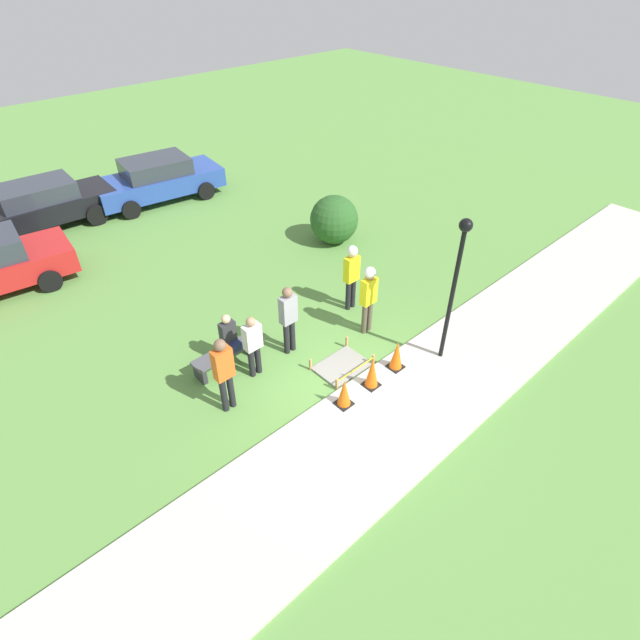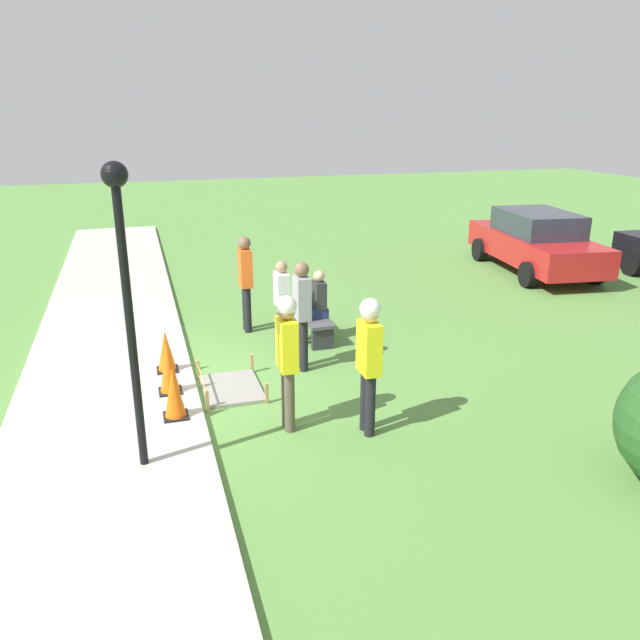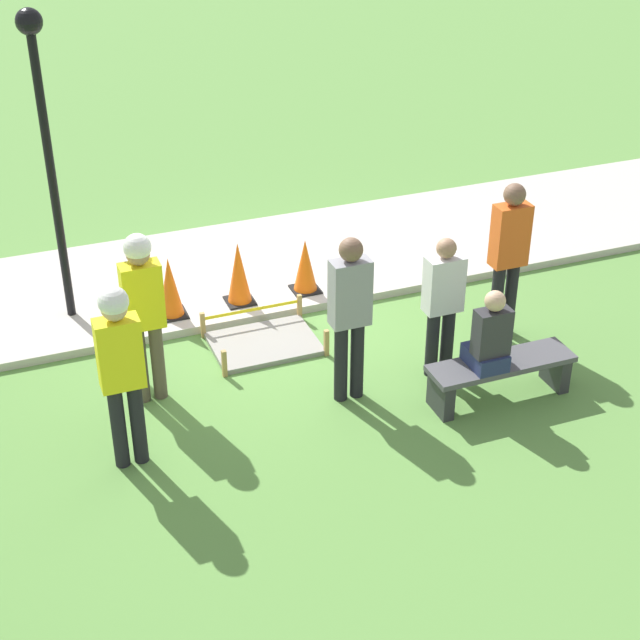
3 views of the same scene
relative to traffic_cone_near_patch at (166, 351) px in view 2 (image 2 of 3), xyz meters
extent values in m
plane|color=#5B8E42|center=(0.41, 0.39, -0.44)|extent=(60.00, 60.00, 0.00)
cube|color=#BCB7AD|center=(0.41, -0.94, -0.39)|extent=(28.00, 2.66, 0.10)
cube|color=gray|center=(0.84, 0.91, -0.41)|extent=(1.18, 0.88, 0.06)
cube|color=tan|center=(0.25, 0.47, -0.28)|extent=(0.05, 0.05, 0.32)
cube|color=tan|center=(1.43, 0.47, -0.28)|extent=(0.05, 0.05, 0.32)
cube|color=tan|center=(0.25, 1.35, -0.28)|extent=(0.05, 0.05, 0.32)
cube|color=tan|center=(1.43, 1.35, -0.28)|extent=(0.05, 0.05, 0.32)
cube|color=yellow|center=(0.84, 0.47, -0.20)|extent=(1.18, 0.00, 0.04)
cube|color=black|center=(0.00, 0.00, -0.33)|extent=(0.34, 0.34, 0.02)
cone|color=orange|center=(0.00, 0.00, 0.02)|extent=(0.29, 0.29, 0.66)
cube|color=black|center=(0.84, -0.01, -0.33)|extent=(0.34, 0.34, 0.02)
cone|color=orange|center=(0.84, -0.01, 0.07)|extent=(0.29, 0.29, 0.76)
cube|color=black|center=(1.68, 0.01, -0.33)|extent=(0.34, 0.34, 0.02)
cone|color=orange|center=(1.68, 0.01, 0.05)|extent=(0.29, 0.29, 0.72)
cube|color=#2D2D33|center=(-1.80, 2.77, -0.24)|extent=(0.12, 0.40, 0.39)
cube|color=#2D2D33|center=(-0.44, 2.77, -0.24)|extent=(0.12, 0.40, 0.39)
cube|color=#4C4C51|center=(-1.12, 2.77, -0.02)|extent=(1.56, 0.44, 0.06)
cube|color=navy|center=(-0.92, 2.77, 0.10)|extent=(0.34, 0.44, 0.18)
cube|color=#2D2D33|center=(-0.92, 2.85, 0.44)|extent=(0.36, 0.20, 0.50)
sphere|color=tan|center=(-0.92, 2.85, 0.80)|extent=(0.21, 0.21, 0.21)
cylinder|color=brown|center=(2.16, 1.47, 0.00)|extent=(0.14, 0.14, 0.87)
cylinder|color=brown|center=(2.34, 1.47, 0.00)|extent=(0.14, 0.14, 0.87)
cube|color=yellow|center=(2.25, 1.47, 0.78)|extent=(0.40, 0.22, 0.69)
sphere|color=#A37A5B|center=(2.25, 1.47, 1.25)|extent=(0.24, 0.24, 0.24)
sphere|color=white|center=(2.25, 1.47, 1.31)|extent=(0.27, 0.27, 0.27)
cylinder|color=black|center=(2.58, 2.46, 0.00)|extent=(0.14, 0.14, 0.87)
cylinder|color=black|center=(2.76, 2.46, 0.00)|extent=(0.14, 0.14, 0.87)
cube|color=yellow|center=(2.67, 2.46, 0.78)|extent=(0.40, 0.22, 0.69)
sphere|color=tan|center=(2.67, 2.46, 1.25)|extent=(0.24, 0.24, 0.24)
sphere|color=white|center=(2.67, 2.46, 1.31)|extent=(0.27, 0.27, 0.27)
cylinder|color=black|center=(-1.89, 1.64, 0.01)|extent=(0.14, 0.14, 0.91)
cylinder|color=black|center=(-1.71, 1.64, 0.01)|extent=(0.14, 0.14, 0.91)
cube|color=#E55B1E|center=(-1.80, 1.64, 0.83)|extent=(0.40, 0.22, 0.72)
sphere|color=brown|center=(-1.80, 1.64, 1.31)|extent=(0.25, 0.25, 0.25)
cylinder|color=black|center=(-0.85, 2.11, -0.05)|extent=(0.14, 0.14, 0.78)
cylinder|color=black|center=(-0.67, 2.11, -0.05)|extent=(0.14, 0.14, 0.78)
cube|color=silver|center=(-0.76, 2.11, 0.65)|extent=(0.40, 0.22, 0.62)
sphere|color=#A37A5B|center=(-0.76, 2.11, 1.06)|extent=(0.21, 0.21, 0.21)
cylinder|color=black|center=(0.24, 2.19, 0.01)|extent=(0.14, 0.14, 0.89)
cylinder|color=black|center=(0.42, 2.19, 0.01)|extent=(0.14, 0.14, 0.89)
cube|color=gray|center=(0.33, 2.19, 0.80)|extent=(0.40, 0.22, 0.70)
sphere|color=brown|center=(0.33, 2.19, 1.27)|extent=(0.24, 0.24, 0.24)
cylinder|color=black|center=(2.79, -0.45, 1.31)|extent=(0.10, 0.10, 3.30)
sphere|color=black|center=(2.79, -0.45, 3.06)|extent=(0.28, 0.28, 0.28)
cube|color=red|center=(-4.28, 9.82, 0.22)|extent=(4.81, 2.33, 0.69)
cube|color=#2D333D|center=(-4.28, 9.82, 0.87)|extent=(2.49, 1.84, 0.59)
cylinder|color=black|center=(-2.74, 10.55, -0.12)|extent=(0.65, 0.31, 0.63)
cylinder|color=black|center=(-2.96, 8.77, -0.12)|extent=(0.65, 0.31, 0.63)
cylinder|color=black|center=(-5.60, 10.88, -0.12)|extent=(0.65, 0.31, 0.63)
cylinder|color=black|center=(-5.81, 9.10, -0.12)|extent=(0.65, 0.31, 0.63)
cylinder|color=black|center=(-3.17, 12.03, -0.08)|extent=(0.73, 0.28, 0.72)
camera|label=1|loc=(-5.31, -5.04, 7.56)|focal=28.00mm
camera|label=2|loc=(9.66, -0.29, 3.71)|focal=35.00mm
camera|label=3|loc=(3.67, 9.99, 5.42)|focal=55.00mm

